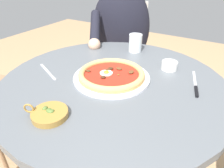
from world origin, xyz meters
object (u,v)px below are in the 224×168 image
object	(u,v)px
pizza_on_plate	(112,75)
ramekin_capers	(169,65)
water_glass	(135,44)
steak_knife	(196,87)
dining_table	(113,111)
fork_utensil	(48,72)
olive_pan	(49,114)
diner_person	(120,56)
cafe_chair_diner	(121,50)

from	to	relation	value
pizza_on_plate	ramekin_capers	world-z (taller)	ramekin_capers
water_glass	ramekin_capers	world-z (taller)	water_glass
water_glass	steak_knife	world-z (taller)	water_glass
dining_table	ramekin_capers	bearing A→B (deg)	-38.20
dining_table	water_glass	xyz separation A→B (m)	(0.33, 0.06, 0.21)
water_glass	fork_utensil	distance (m)	0.48
dining_table	olive_pan	world-z (taller)	olive_pan
diner_person	fork_utensil	bearing A→B (deg)	-179.29
pizza_on_plate	steak_knife	bearing A→B (deg)	-71.77
steak_knife	cafe_chair_diner	xyz separation A→B (m)	(0.62, 0.66, -0.19)
pizza_on_plate	diner_person	size ratio (longest dim) A/B	0.27
steak_knife	olive_pan	world-z (taller)	olive_pan
water_glass	cafe_chair_diner	world-z (taller)	cafe_chair_diner
olive_pan	cafe_chair_diner	distance (m)	1.10
water_glass	olive_pan	distance (m)	0.64
cafe_chair_diner	steak_knife	bearing A→B (deg)	-133.03
fork_utensil	diner_person	xyz separation A→B (m)	(0.69, 0.01, -0.18)
pizza_on_plate	dining_table	bearing A→B (deg)	-121.74
steak_knife	fork_utensil	world-z (taller)	steak_knife
fork_utensil	ramekin_capers	bearing A→B (deg)	-56.09
fork_utensil	water_glass	bearing A→B (deg)	-28.16
fork_utensil	diner_person	bearing A→B (deg)	0.71
dining_table	diner_person	world-z (taller)	diner_person
water_glass	steak_knife	distance (m)	0.43
ramekin_capers	diner_person	world-z (taller)	diner_person
steak_knife	diner_person	world-z (taller)	diner_person
ramekin_capers	cafe_chair_diner	size ratio (longest dim) A/B	0.08
fork_utensil	steak_knife	bearing A→B (deg)	-71.13
steak_knife	olive_pan	bearing A→B (deg)	139.34
water_glass	diner_person	bearing A→B (deg)	41.53
water_glass	ramekin_capers	distance (m)	0.26
ramekin_capers	dining_table	bearing A→B (deg)	141.80
diner_person	ramekin_capers	bearing A→B (deg)	-129.63
olive_pan	diner_person	world-z (taller)	diner_person
pizza_on_plate	cafe_chair_diner	size ratio (longest dim) A/B	0.36
dining_table	water_glass	world-z (taller)	water_glass
water_glass	olive_pan	size ratio (longest dim) A/B	0.70
dining_table	diner_person	bearing A→B (deg)	26.10
pizza_on_plate	steak_knife	world-z (taller)	pizza_on_plate
steak_knife	ramekin_capers	world-z (taller)	ramekin_capers
dining_table	cafe_chair_diner	distance (m)	0.81
diner_person	water_glass	bearing A→B (deg)	-138.47
fork_utensil	diner_person	distance (m)	0.71
ramekin_capers	water_glass	bearing A→B (deg)	62.64
dining_table	steak_knife	bearing A→B (deg)	-69.92
fork_utensil	cafe_chair_diner	distance (m)	0.85
steak_knife	pizza_on_plate	bearing A→B (deg)	108.23
pizza_on_plate	fork_utensil	bearing A→B (deg)	109.61
fork_utensil	cafe_chair_diner	xyz separation A→B (m)	(0.82, 0.07, -0.19)
steak_knife	water_glass	bearing A→B (deg)	58.94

